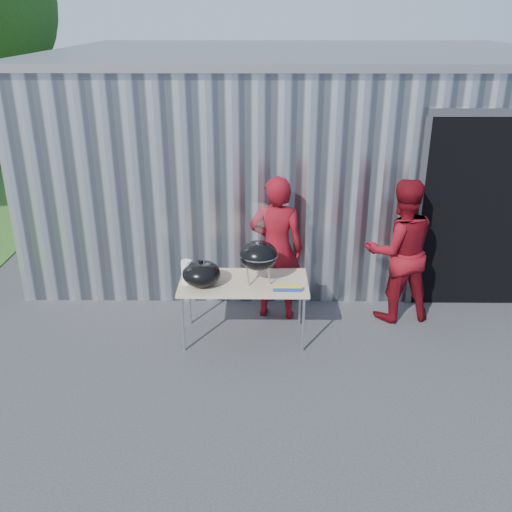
{
  "coord_description": "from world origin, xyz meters",
  "views": [
    {
      "loc": [
        0.05,
        -5.25,
        3.64
      ],
      "look_at": [
        -0.0,
        0.81,
        1.05
      ],
      "focal_mm": 40.0,
      "sensor_mm": 36.0,
      "label": 1
    }
  ],
  "objects_px": {
    "person_cook": "(276,249)",
    "person_bystander": "(400,251)",
    "folding_table": "(244,284)",
    "kettle_grill": "(259,249)"
  },
  "relations": [
    {
      "from": "person_cook",
      "to": "person_bystander",
      "type": "xyz_separation_m",
      "value": [
        1.53,
        -0.02,
        -0.01
      ]
    },
    {
      "from": "kettle_grill",
      "to": "person_cook",
      "type": "bearing_deg",
      "value": 69.23
    },
    {
      "from": "folding_table",
      "to": "person_bystander",
      "type": "xyz_separation_m",
      "value": [
        1.92,
        0.54,
        0.21
      ]
    },
    {
      "from": "person_cook",
      "to": "person_bystander",
      "type": "relative_size",
      "value": 1.02
    },
    {
      "from": "person_cook",
      "to": "person_bystander",
      "type": "distance_m",
      "value": 1.53
    },
    {
      "from": "folding_table",
      "to": "kettle_grill",
      "type": "relative_size",
      "value": 1.6
    },
    {
      "from": "person_cook",
      "to": "person_bystander",
      "type": "height_order",
      "value": "person_cook"
    },
    {
      "from": "folding_table",
      "to": "person_bystander",
      "type": "relative_size",
      "value": 0.82
    },
    {
      "from": "person_cook",
      "to": "kettle_grill",
      "type": "bearing_deg",
      "value": 77.52
    },
    {
      "from": "kettle_grill",
      "to": "person_cook",
      "type": "xyz_separation_m",
      "value": [
        0.22,
        0.58,
        -0.23
      ]
    }
  ]
}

